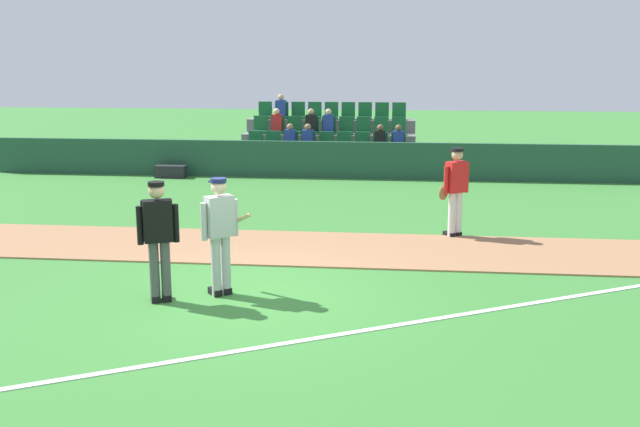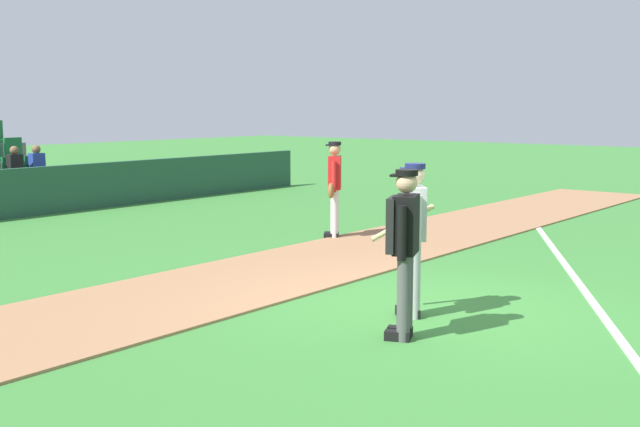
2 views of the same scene
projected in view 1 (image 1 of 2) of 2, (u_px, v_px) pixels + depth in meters
The scene contains 9 objects.
ground_plane at pixel (244, 297), 10.73m from camera, with size 80.00×80.00×0.00m, color #387A33.
infield_dirt_path at pixel (276, 247), 13.53m from camera, with size 28.00×2.47×0.03m, color #9E704C.
foul_line_chalk at pixel (452, 316), 9.93m from camera, with size 12.00×0.10×0.01m, color white.
dugout_fence at pixel (322, 160), 21.36m from camera, with size 20.00×0.16×1.07m, color #234C38.
stadium_bleachers at pixel (328, 149), 23.15m from camera, with size 5.55×2.95×2.30m.
batter_grey_jersey at pixel (220, 232), 10.65m from camera, with size 0.71×0.69×1.76m.
umpire_home_plate at pixel (158, 234), 10.36m from camera, with size 0.55×0.42×1.76m.
runner_red_jersey at pixel (455, 189), 14.15m from camera, with size 0.62×0.45×1.76m.
equipment_bag at pixel (171, 172), 21.47m from camera, with size 0.90×0.36×0.36m, color #232328.
Camera 1 is at (2.23, -10.06, 3.45)m, focal length 40.96 mm.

